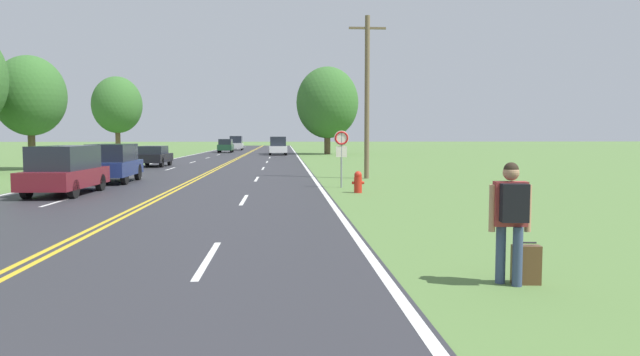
{
  "coord_description": "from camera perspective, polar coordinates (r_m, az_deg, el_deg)",
  "views": [
    {
      "loc": [
        4.22,
        -2.15,
        2.11
      ],
      "look_at": [
        5.0,
        9.85,
        1.21
      ],
      "focal_mm": 32.0,
      "sensor_mm": 36.0,
      "label": 1
    }
  ],
  "objects": [
    {
      "name": "car_maroon_van_approaching",
      "position": [
        22.29,
        -24.11,
        0.8
      ],
      "size": [
        1.8,
        4.42,
        1.75
      ],
      "rotation": [
        0.0,
        0.0,
        1.56
      ],
      "color": "black",
      "rests_on": "ground"
    },
    {
      "name": "suitcase",
      "position": [
        8.69,
        19.91,
        -8.15
      ],
      "size": [
        0.41,
        0.21,
        0.61
      ],
      "rotation": [
        0.0,
        0.0,
        1.48
      ],
      "color": "brown",
      "rests_on": "ground"
    },
    {
      "name": "traffic_sign",
      "position": [
        23.09,
        2.17,
        3.32
      ],
      "size": [
        0.6,
        0.1,
        2.32
      ],
      "color": "gray",
      "rests_on": "ground"
    },
    {
      "name": "tree_right_cluster",
      "position": [
        64.28,
        -19.63,
        6.89
      ],
      "size": [
        5.17,
        5.17,
        8.34
      ],
      "color": "brown",
      "rests_on": "ground"
    },
    {
      "name": "utility_pole_midground",
      "position": [
        28.21,
        4.73,
        8.3
      ],
      "size": [
        1.8,
        0.24,
        7.91
      ],
      "color": "brown",
      "rests_on": "ground"
    },
    {
      "name": "car_dark_blue_suv_mid_near",
      "position": [
        27.24,
        -20.01,
        1.51
      ],
      "size": [
        1.95,
        4.24,
        1.73
      ],
      "rotation": [
        0.0,
        0.0,
        1.6
      ],
      "color": "black",
      "rests_on": "ground"
    },
    {
      "name": "car_dark_green_hatchback_distant",
      "position": [
        72.07,
        -9.42,
        3.23
      ],
      "size": [
        1.76,
        3.47,
        1.7
      ],
      "rotation": [
        0.0,
        0.0,
        1.57
      ],
      "color": "black",
      "rests_on": "ground"
    },
    {
      "name": "fire_hydrant",
      "position": [
        21.09,
        3.82,
        -0.38
      ],
      "size": [
        0.45,
        0.29,
        0.8
      ],
      "color": "red",
      "rests_on": "ground"
    },
    {
      "name": "tree_behind_sign",
      "position": [
        39.29,
        -27.02,
        7.32
      ],
      "size": [
        4.24,
        4.24,
        6.98
      ],
      "color": "brown",
      "rests_on": "ground"
    },
    {
      "name": "car_silver_van_horizon",
      "position": [
        84.2,
        -8.37,
        3.48
      ],
      "size": [
        1.95,
        4.16,
        2.06
      ],
      "rotation": [
        0.0,
        0.0,
        1.58
      ],
      "color": "black",
      "rests_on": "ground"
    },
    {
      "name": "tree_left_verge",
      "position": [
        65.1,
        0.74,
        7.54
      ],
      "size": [
        7.02,
        7.02,
        9.89
      ],
      "color": "brown",
      "rests_on": "ground"
    },
    {
      "name": "car_black_sedan_mid_far",
      "position": [
        40.58,
        -16.28,
        2.15
      ],
      "size": [
        1.87,
        3.99,
        1.41
      ],
      "rotation": [
        0.0,
        0.0,
        1.55
      ],
      "color": "black",
      "rests_on": "ground"
    },
    {
      "name": "hitchhiker_person",
      "position": [
        8.41,
        18.56,
        -3.1
      ],
      "size": [
        0.59,
        0.44,
        1.74
      ],
      "rotation": [
        0.0,
        0.0,
        1.48
      ],
      "color": "#38476B",
      "rests_on": "ground"
    },
    {
      "name": "car_white_van_receding",
      "position": [
        62.33,
        -4.24,
        3.25
      ],
      "size": [
        2.04,
        4.06,
        2.01
      ],
      "rotation": [
        0.0,
        0.0,
        -1.53
      ],
      "color": "black",
      "rests_on": "ground"
    }
  ]
}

